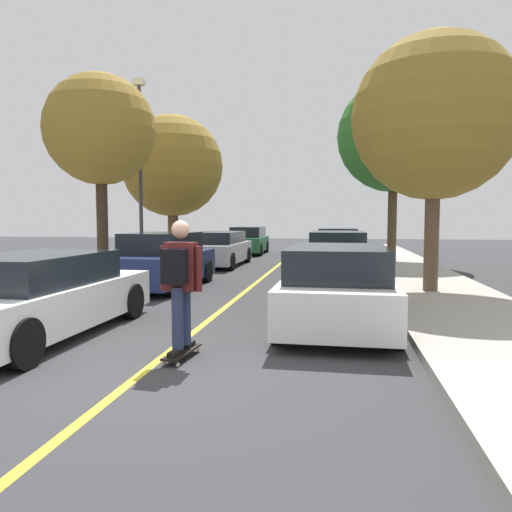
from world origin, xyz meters
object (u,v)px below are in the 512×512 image
at_px(parked_car_right_nearest, 338,287).
at_px(streetlamp, 140,163).
at_px(skateboard, 182,352).
at_px(street_tree_left_near, 172,166).
at_px(parked_car_right_far, 337,244).
at_px(street_tree_left_nearest, 100,130).
at_px(fire_hydrant, 71,277).
at_px(skateboarder, 180,278).
at_px(parked_car_left_farthest, 248,240).
at_px(parked_car_left_near, 162,261).
at_px(street_tree_right_nearest, 435,118).
at_px(parked_car_left_far, 218,249).
at_px(street_tree_right_near, 394,136).
at_px(parked_car_right_near, 337,256).
at_px(parked_car_left_nearest, 38,296).

height_order(parked_car_right_nearest, streetlamp, streetlamp).
bearing_deg(skateboard, street_tree_left_near, 109.35).
bearing_deg(parked_car_right_far, street_tree_left_nearest, -126.98).
relative_size(parked_car_right_far, skateboard, 5.35).
distance_m(fire_hydrant, streetlamp, 5.73).
bearing_deg(skateboarder, skateboard, 84.01).
bearing_deg(parked_car_right_far, fire_hydrant, -117.13).
bearing_deg(parked_car_left_farthest, parked_car_left_near, -90.00).
height_order(street_tree_right_nearest, fire_hydrant, street_tree_right_nearest).
height_order(streetlamp, skateboarder, streetlamp).
distance_m(parked_car_left_far, skateboarder, 12.79).
relative_size(parked_car_right_nearest, street_tree_left_near, 0.70).
relative_size(parked_car_left_far, parked_car_left_farthest, 1.14).
distance_m(street_tree_right_nearest, street_tree_right_near, 8.45).
bearing_deg(parked_car_right_nearest, skateboarder, -131.09).
xyz_separation_m(parked_car_left_near, streetlamp, (-1.75, 2.86, 2.92)).
height_order(street_tree_right_nearest, streetlamp, streetlamp).
height_order(parked_car_left_far, parked_car_right_nearest, parked_car_right_nearest).
distance_m(street_tree_left_near, fire_hydrant, 9.81).
xyz_separation_m(parked_car_left_near, parked_car_right_near, (4.59, 2.79, -0.01)).
bearing_deg(street_tree_left_near, parked_car_left_nearest, -80.32).
height_order(parked_car_right_near, street_tree_left_near, street_tree_left_near).
bearing_deg(fire_hydrant, parked_car_right_near, 37.80).
bearing_deg(skateboard, parked_car_right_nearest, 48.54).
relative_size(parked_car_left_nearest, parked_car_left_farthest, 1.11).
xyz_separation_m(parked_car_left_near, skateboard, (2.57, -6.29, -0.62)).
xyz_separation_m(parked_car_left_farthest, street_tree_left_nearest, (-2.17, -11.82, 3.65)).
distance_m(parked_car_left_far, streetlamp, 4.80).
xyz_separation_m(streetlamp, skateboarder, (4.32, -9.18, -2.56)).
bearing_deg(parked_car_left_far, parked_car_right_near, -36.60).
height_order(parked_car_left_farthest, streetlamp, streetlamp).
xyz_separation_m(street_tree_right_nearest, skateboarder, (-4.19, -5.97, -3.08)).
bearing_deg(fire_hydrant, parked_car_left_near, 52.14).
bearing_deg(parked_car_left_near, street_tree_right_near, 49.98).
bearing_deg(parked_car_right_near, street_tree_left_nearest, -164.99).
xyz_separation_m(parked_car_left_nearest, street_tree_right_near, (6.76, 13.54, 4.48)).
xyz_separation_m(parked_car_left_far, street_tree_left_near, (-2.17, 1.01, 3.32)).
relative_size(street_tree_left_nearest, streetlamp, 0.95).
bearing_deg(parked_car_left_farthest, fire_hydrant, -95.81).
bearing_deg(street_tree_left_nearest, street_tree_right_near, 38.37).
distance_m(parked_car_left_near, street_tree_right_near, 11.40).
bearing_deg(skateboarder, parked_car_right_near, 77.50).
relative_size(parked_car_left_farthest, street_tree_right_near, 0.57).
height_order(street_tree_left_near, street_tree_right_nearest, street_tree_left_near).
relative_size(parked_car_left_nearest, parked_car_left_far, 0.97).
relative_size(parked_car_left_nearest, parked_car_right_nearest, 1.10).
xyz_separation_m(parked_car_left_nearest, street_tree_left_near, (-2.17, 12.70, 3.36)).
xyz_separation_m(parked_car_left_far, fire_hydrant, (-1.50, -8.13, -0.19)).
relative_size(street_tree_left_nearest, street_tree_right_nearest, 0.98).
distance_m(street_tree_left_near, streetlamp, 4.39).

